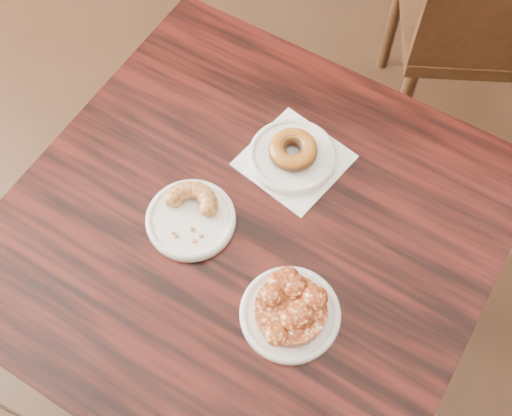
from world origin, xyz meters
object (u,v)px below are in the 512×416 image
(cafe_table, at_px, (250,302))
(cruller_fragment, at_px, (190,214))
(chair_far, at_px, (484,12))
(glazed_donut, at_px, (293,150))
(apple_fritter, at_px, (291,309))

(cafe_table, relative_size, cruller_fragment, 7.45)
(chair_far, height_order, glazed_donut, chair_far)
(apple_fritter, bearing_deg, cafe_table, 130.40)
(cruller_fragment, bearing_deg, chair_far, 64.00)
(cafe_table, distance_m, cruller_fragment, 0.41)
(cafe_table, relative_size, apple_fritter, 5.24)
(cafe_table, bearing_deg, cruller_fragment, -155.96)
(glazed_donut, xyz_separation_m, cruller_fragment, (-0.13, -0.17, -0.00))
(apple_fritter, relative_size, cruller_fragment, 1.42)
(chair_far, height_order, cruller_fragment, chair_far)
(cafe_table, height_order, cruller_fragment, cruller_fragment)
(glazed_donut, height_order, apple_fritter, apple_fritter)
(chair_far, bearing_deg, cruller_fragment, 50.76)
(cruller_fragment, bearing_deg, cafe_table, 9.58)
(glazed_donut, relative_size, apple_fritter, 0.57)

